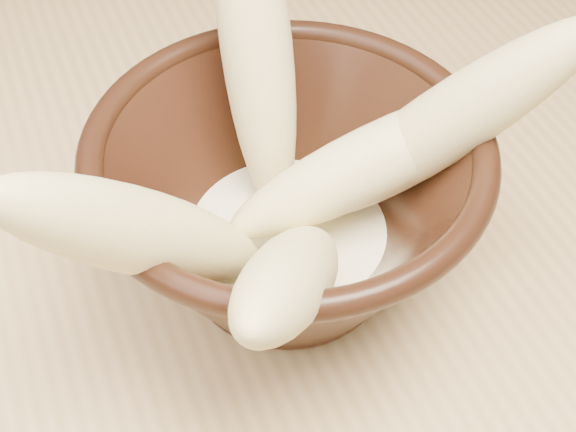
% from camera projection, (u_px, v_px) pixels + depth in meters
% --- Properties ---
extents(table, '(1.20, 0.80, 0.75)m').
position_uv_depth(table, '(28.00, 335.00, 0.58)').
color(table, tan).
rests_on(table, ground).
extents(bowl, '(0.23, 0.23, 0.12)m').
position_uv_depth(bowl, '(288.00, 204.00, 0.46)').
color(bowl, black).
rests_on(bowl, table).
extents(milk_puddle, '(0.13, 0.13, 0.02)m').
position_uv_depth(milk_puddle, '(288.00, 238.00, 0.48)').
color(milk_puddle, '#F6EFC6').
rests_on(milk_puddle, bowl).
extents(banana_upright, '(0.06, 0.13, 0.20)m').
position_uv_depth(banana_upright, '(256.00, 43.00, 0.46)').
color(banana_upright, '#D8C67F').
rests_on(banana_upright, bowl).
extents(banana_left, '(0.17, 0.10, 0.18)m').
position_uv_depth(banana_left, '(147.00, 233.00, 0.38)').
color(banana_left, '#D8C67F').
rests_on(banana_left, bowl).
extents(banana_right, '(0.17, 0.11, 0.17)m').
position_uv_depth(banana_right, '(441.00, 127.00, 0.44)').
color(banana_right, '#D8C67F').
rests_on(banana_right, bowl).
extents(banana_across, '(0.19, 0.05, 0.10)m').
position_uv_depth(banana_across, '(374.00, 162.00, 0.45)').
color(banana_across, '#D8C67F').
rests_on(banana_across, bowl).
extents(banana_front, '(0.13, 0.16, 0.15)m').
position_uv_depth(banana_front, '(291.00, 278.00, 0.39)').
color(banana_front, '#D8C67F').
rests_on(banana_front, bowl).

